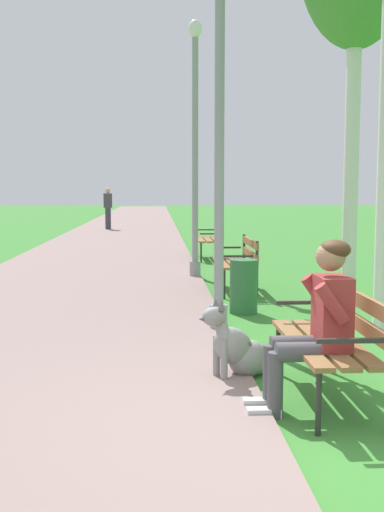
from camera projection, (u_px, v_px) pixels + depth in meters
ground_plane at (309, 436)px, 4.12m from camera, size 120.00×120.00×0.00m
paved_path at (129, 225)px, 27.83m from camera, size 4.09×60.00×0.04m
park_bench_near at (335, 334)px, 4.77m from camera, size 0.55×1.50×0.85m
park_bench_mid at (239, 259)px, 9.90m from camera, size 0.55×1.50×0.85m
park_bench_far at (212, 237)px, 14.51m from camera, size 0.55×1.50×0.85m
person_seated_on_near_bench at (317, 319)px, 4.50m from camera, size 0.74×0.49×1.25m
dog_grey at (238, 348)px, 5.35m from camera, size 0.77×0.48×0.71m
lamp_post_near at (219, 112)px, 6.91m from camera, size 0.24×0.24×4.74m
lamp_post_mid at (195, 147)px, 11.23m from camera, size 0.24×0.24×4.55m
litter_bin at (244, 286)px, 8.16m from camera, size 0.36×0.36×0.70m
pedestrian_distant at (108, 209)px, 24.68m from camera, size 0.32×0.22×1.65m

